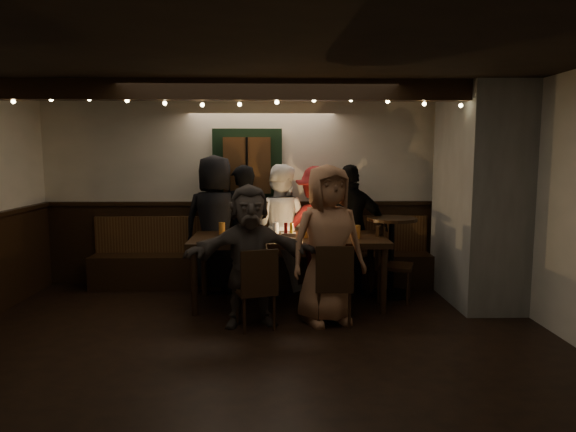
{
  "coord_description": "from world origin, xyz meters",
  "views": [
    {
      "loc": [
        0.17,
        -4.64,
        1.81
      ],
      "look_at": [
        0.34,
        1.6,
        1.05
      ],
      "focal_mm": 32.0,
      "sensor_mm": 36.0,
      "label": 1
    }
  ],
  "objects_px": {
    "chair_end": "(387,258)",
    "person_g": "(327,244)",
    "dining_table": "(288,243)",
    "person_d": "(318,229)",
    "person_c": "(280,227)",
    "person_e": "(351,228)",
    "high_top": "(391,246)",
    "chair_near_left": "(257,285)",
    "person_a": "(216,223)",
    "person_f": "(250,255)",
    "person_b": "(242,227)",
    "chair_near_right": "(334,281)"
  },
  "relations": [
    {
      "from": "chair_end",
      "to": "person_g",
      "type": "bearing_deg",
      "value": -135.71
    },
    {
      "from": "dining_table",
      "to": "person_d",
      "type": "xyz_separation_m",
      "value": [
        0.41,
        0.65,
        0.07
      ]
    },
    {
      "from": "person_c",
      "to": "person_g",
      "type": "xyz_separation_m",
      "value": [
        0.5,
        -1.44,
        0.02
      ]
    },
    {
      "from": "chair_end",
      "to": "person_e",
      "type": "xyz_separation_m",
      "value": [
        -0.38,
        0.49,
        0.3
      ]
    },
    {
      "from": "high_top",
      "to": "person_g",
      "type": "relative_size",
      "value": 0.59
    },
    {
      "from": "dining_table",
      "to": "chair_end",
      "type": "distance_m",
      "value": 1.25
    },
    {
      "from": "person_c",
      "to": "chair_near_left",
      "type": "bearing_deg",
      "value": 101.11
    },
    {
      "from": "dining_table",
      "to": "person_a",
      "type": "height_order",
      "value": "person_a"
    },
    {
      "from": "person_f",
      "to": "person_e",
      "type": "bearing_deg",
      "value": 37.76
    },
    {
      "from": "person_c",
      "to": "person_g",
      "type": "bearing_deg",
      "value": 128.36
    },
    {
      "from": "chair_near_left",
      "to": "high_top",
      "type": "distance_m",
      "value": 2.11
    },
    {
      "from": "chair_near_left",
      "to": "person_f",
      "type": "xyz_separation_m",
      "value": [
        -0.08,
        0.18,
        0.27
      ]
    },
    {
      "from": "high_top",
      "to": "person_d",
      "type": "distance_m",
      "value": 0.98
    },
    {
      "from": "chair_end",
      "to": "person_b",
      "type": "bearing_deg",
      "value": 161.2
    },
    {
      "from": "dining_table",
      "to": "person_e",
      "type": "distance_m",
      "value": 1.05
    },
    {
      "from": "high_top",
      "to": "person_c",
      "type": "bearing_deg",
      "value": 164.41
    },
    {
      "from": "person_a",
      "to": "person_c",
      "type": "relative_size",
      "value": 1.07
    },
    {
      "from": "person_d",
      "to": "person_f",
      "type": "xyz_separation_m",
      "value": [
        -0.84,
        -1.39,
        -0.08
      ]
    },
    {
      "from": "person_c",
      "to": "person_g",
      "type": "relative_size",
      "value": 0.98
    },
    {
      "from": "person_c",
      "to": "person_g",
      "type": "distance_m",
      "value": 1.52
    },
    {
      "from": "person_f",
      "to": "high_top",
      "type": "bearing_deg",
      "value": 22.9
    },
    {
      "from": "dining_table",
      "to": "person_c",
      "type": "height_order",
      "value": "person_c"
    },
    {
      "from": "chair_end",
      "to": "person_b",
      "type": "height_order",
      "value": "person_b"
    },
    {
      "from": "person_c",
      "to": "person_f",
      "type": "xyz_separation_m",
      "value": [
        -0.33,
        -1.5,
        -0.09
      ]
    },
    {
      "from": "chair_end",
      "to": "person_g",
      "type": "height_order",
      "value": "person_g"
    },
    {
      "from": "dining_table",
      "to": "person_a",
      "type": "relative_size",
      "value": 1.29
    },
    {
      "from": "dining_table",
      "to": "person_f",
      "type": "relative_size",
      "value": 1.54
    },
    {
      "from": "person_d",
      "to": "chair_end",
      "type": "bearing_deg",
      "value": 162.47
    },
    {
      "from": "dining_table",
      "to": "person_b",
      "type": "bearing_deg",
      "value": 128.4
    },
    {
      "from": "chair_near_left",
      "to": "person_e",
      "type": "relative_size",
      "value": 0.51
    },
    {
      "from": "chair_near_right",
      "to": "person_b",
      "type": "height_order",
      "value": "person_b"
    },
    {
      "from": "person_b",
      "to": "person_g",
      "type": "distance_m",
      "value": 1.74
    },
    {
      "from": "chair_near_right",
      "to": "person_b",
      "type": "xyz_separation_m",
      "value": [
        -1.05,
        1.56,
        0.34
      ]
    },
    {
      "from": "person_c",
      "to": "chair_end",
      "type": "bearing_deg",
      "value": 173.87
    },
    {
      "from": "person_c",
      "to": "person_e",
      "type": "distance_m",
      "value": 0.95
    },
    {
      "from": "chair_end",
      "to": "person_f",
      "type": "relative_size",
      "value": 0.63
    },
    {
      "from": "dining_table",
      "to": "high_top",
      "type": "height_order",
      "value": "high_top"
    },
    {
      "from": "high_top",
      "to": "person_b",
      "type": "distance_m",
      "value": 1.97
    },
    {
      "from": "dining_table",
      "to": "person_c",
      "type": "bearing_deg",
      "value": 97.18
    },
    {
      "from": "person_b",
      "to": "person_f",
      "type": "xyz_separation_m",
      "value": [
        0.17,
        -1.49,
        -0.08
      ]
    },
    {
      "from": "person_d",
      "to": "person_f",
      "type": "relative_size",
      "value": 1.1
    },
    {
      "from": "person_f",
      "to": "person_d",
      "type": "bearing_deg",
      "value": 49.62
    },
    {
      "from": "person_d",
      "to": "person_g",
      "type": "relative_size",
      "value": 0.97
    },
    {
      "from": "person_a",
      "to": "person_c",
      "type": "xyz_separation_m",
      "value": [
        0.84,
        0.08,
        -0.06
      ]
    },
    {
      "from": "high_top",
      "to": "person_e",
      "type": "xyz_separation_m",
      "value": [
        -0.48,
        0.26,
        0.2
      ]
    },
    {
      "from": "chair_near_left",
      "to": "chair_end",
      "type": "distance_m",
      "value": 1.89
    },
    {
      "from": "person_c",
      "to": "person_e",
      "type": "bearing_deg",
      "value": -169.02
    },
    {
      "from": "person_f",
      "to": "person_g",
      "type": "height_order",
      "value": "person_g"
    },
    {
      "from": "high_top",
      "to": "person_a",
      "type": "bearing_deg",
      "value": 172.1
    },
    {
      "from": "chair_near_right",
      "to": "chair_end",
      "type": "bearing_deg",
      "value": 50.64
    }
  ]
}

